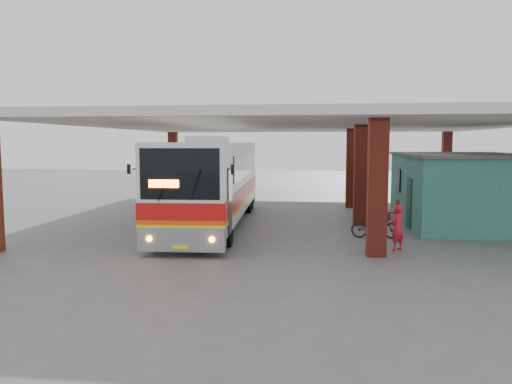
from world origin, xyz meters
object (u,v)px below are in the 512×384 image
object	(u,v)px
coach_bus	(213,181)
pedestrian	(397,228)
motorcycle	(376,226)
red_chair	(394,209)

from	to	relation	value
coach_bus	pedestrian	size ratio (longest dim) A/B	8.62
motorcycle	pedestrian	distance (m)	2.14
coach_bus	red_chair	xyz separation A→B (m)	(8.19, 3.18, -1.51)
coach_bus	motorcycle	distance (m)	7.24
motorcycle	red_chair	xyz separation A→B (m)	(1.48, 5.50, -0.08)
coach_bus	red_chair	size ratio (longest dim) A/B	15.49
pedestrian	coach_bus	bearing A→B (deg)	-74.31
motorcycle	pedestrian	bearing A→B (deg)	-163.95
coach_bus	red_chair	distance (m)	8.92
pedestrian	red_chair	size ratio (longest dim) A/B	1.80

